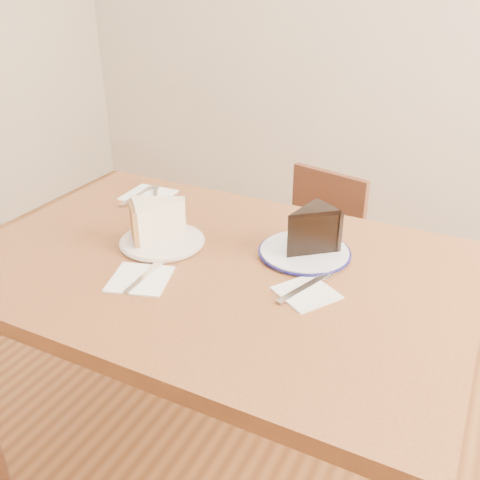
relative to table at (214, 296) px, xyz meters
name	(u,v)px	position (x,y,z in m)	size (l,w,h in m)	color
ground	(219,475)	(0.00, 0.00, -0.65)	(4.00, 4.00, 0.00)	#4E2A15
table	(214,296)	(0.00, 0.00, 0.00)	(1.20, 0.80, 0.75)	#502A15
chair_far	(308,261)	(0.01, 0.69, -0.25)	(0.43, 0.43, 0.72)	#351910
plate_cream	(162,241)	(-0.16, 0.02, 0.10)	(0.21, 0.21, 0.01)	silver
plate_navy	(304,252)	(0.18, 0.13, 0.10)	(0.22, 0.22, 0.01)	silver
carrot_cake	(161,220)	(-0.17, 0.04, 0.16)	(0.09, 0.13, 0.09)	#F4E8C9
chocolate_cake	(307,233)	(0.19, 0.13, 0.16)	(0.09, 0.12, 0.10)	black
napkin_cream	(140,279)	(-0.11, -0.15, 0.10)	(0.13, 0.13, 0.00)	white
napkin_navy	(306,293)	(0.25, -0.03, 0.10)	(0.12, 0.12, 0.00)	white
napkin_spare	(148,195)	(-0.38, 0.27, 0.10)	(0.14, 0.14, 0.00)	white
fork_cream	(143,277)	(-0.10, -0.14, 0.10)	(0.01, 0.14, 0.00)	white
knife_navy	(305,287)	(0.24, -0.02, 0.10)	(0.02, 0.17, 0.00)	silver
fork_spare	(155,194)	(-0.36, 0.27, 0.10)	(0.01, 0.14, 0.00)	silver
knife_spare	(137,196)	(-0.40, 0.24, 0.10)	(0.01, 0.16, 0.00)	silver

